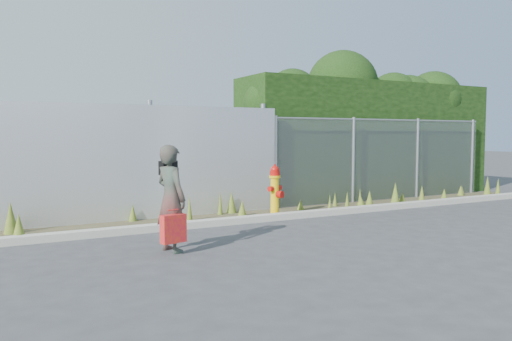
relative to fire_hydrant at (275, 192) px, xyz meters
The scene contains 10 objects.
ground 2.21m from the fire_hydrant, 103.42° to the right, with size 80.00×80.00×0.00m, color #38383A.
curb 0.73m from the fire_hydrant, 149.38° to the right, with size 16.00×0.22×0.12m, color #A6A396.
weed_strip 0.49m from the fire_hydrant, 86.74° to the left, with size 16.00×1.28×0.55m.
corrugated_fence 3.90m from the fire_hydrant, 166.33° to the left, with size 8.50×0.21×2.30m.
chainlink_fence 3.89m from the fire_hydrant, 13.56° to the left, with size 6.50×0.07×2.05m.
hedge 4.74m from the fire_hydrant, 25.66° to the left, with size 7.44×2.06×3.82m.
fire_hydrant is the anchor object (origin of this frame).
woman 3.31m from the fire_hydrant, 146.43° to the right, with size 0.55×0.36×1.49m, color #0D5846.
red_tote_bag 3.48m from the fire_hydrant, 143.73° to the right, with size 0.35×0.13×0.46m.
black_shoulder_bag 3.24m from the fire_hydrant, 149.16° to the right, with size 0.27×0.11×0.20m.
Camera 1 is at (-4.48, -6.36, 1.63)m, focal length 35.00 mm.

